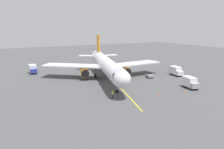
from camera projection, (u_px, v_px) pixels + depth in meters
ground_plane at (108, 80)px, 64.77m from camera, size 220.00×220.00×0.00m
apron_lead_in_line at (117, 84)px, 60.32m from camera, size 12.40×38.17×0.01m
airplane at (106, 65)px, 64.92m from camera, size 33.15×39.36×11.50m
ground_crew_marshaller at (113, 94)px, 48.24m from camera, size 0.46×0.46×1.71m
box_truck_near_nose at (33, 69)px, 73.40m from camera, size 2.10×4.65×2.62m
box_truck_portside at (176, 71)px, 70.35m from camera, size 2.62×4.84×2.62m
tug_starboard_side at (150, 75)px, 67.41m from camera, size 2.12×2.64×1.50m
box_truck_rear_apron at (190, 82)px, 56.09m from camera, size 2.93×4.92×2.62m
safety_cone_nose_left at (160, 93)px, 51.15m from camera, size 0.32×0.32×0.55m
safety_cone_nose_right at (184, 91)px, 52.82m from camera, size 0.32×0.32×0.55m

